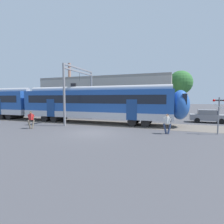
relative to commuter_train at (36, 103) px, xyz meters
name	(u,v)px	position (x,y,z in m)	size (l,w,h in m)	color
ground_plane	(92,133)	(11.02, -5.53, -2.25)	(160.00, 160.00, 0.00)	#424247
track_bed	(23,119)	(-2.48, 0.00, -2.25)	(80.00, 4.40, 0.01)	#605951
commuter_train	(36,103)	(0.00, 0.00, 0.00)	(38.05, 3.07, 4.73)	silver
pedestrian_red	(31,118)	(4.62, -5.64, -1.26)	(0.58, 0.62, 1.67)	#6B6051
pedestrian_white	(168,122)	(17.02, -3.89, -1.26)	(0.71, 0.51, 1.67)	navy
parked_car_grey	(208,116)	(21.33, 4.60, -1.47)	(4.03, 1.81, 1.54)	gray
catenary_gantry	(80,87)	(6.68, 0.00, 2.06)	(0.24, 6.64, 6.53)	gray
crossing_signal	(219,110)	(20.87, -2.72, -0.24)	(0.96, 0.22, 3.00)	gray
background_building	(103,96)	(6.10, 8.87, 0.95)	(21.95, 5.00, 9.20)	#B2A899
street_tree_right	(180,83)	(18.44, 13.97, 3.32)	(4.08, 4.08, 7.64)	brown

